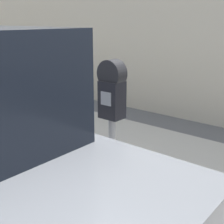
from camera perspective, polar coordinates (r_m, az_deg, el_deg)
The scene contains 2 objects.
sidewalk at distance 4.13m, azimuth 5.30°, elevation -10.32°, with size 24.00×2.80×0.12m.
parking_meter at distance 2.57m, azimuth -0.01°, elevation 0.61°, with size 0.22×0.15×1.51m.
Camera 1 is at (2.05, -0.86, 1.93)m, focal length 50.00 mm.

